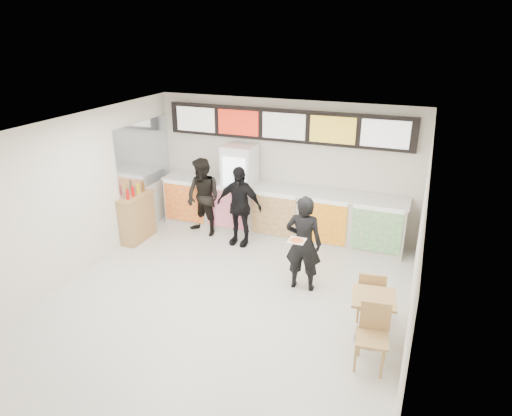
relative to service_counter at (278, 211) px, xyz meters
The scene contains 15 objects.
floor 3.15m from the service_counter, 90.00° to the right, with size 7.00×7.00×0.00m, color beige.
ceiling 3.93m from the service_counter, 90.00° to the right, with size 7.00×7.00×0.00m, color white.
wall_back 1.01m from the service_counter, 90.00° to the left, with size 6.00×6.00×0.00m, color silver.
wall_left 4.41m from the service_counter, 134.13° to the right, with size 7.00×7.00×0.00m, color silver.
wall_right 4.41m from the service_counter, 45.87° to the right, with size 7.00×7.00×0.00m, color silver.
service_counter is the anchor object (origin of this frame).
menu_board 1.90m from the service_counter, 90.00° to the left, with size 5.50×0.14×0.70m.
drinks_fridge 1.03m from the service_counter, behind, with size 0.70×0.67×2.00m.
mirror_panel 3.28m from the service_counter, 167.87° to the right, with size 0.01×2.00×1.50m, color #B2B7BF.
customer_main 2.31m from the service_counter, 60.54° to the right, with size 0.65×0.43×1.78m, color black.
customer_left 1.71m from the service_counter, 161.16° to the right, with size 0.86×0.67×1.77m, color black.
customer_mid 1.02m from the service_counter, 132.23° to the right, with size 1.03×0.43×1.75m, color black.
pizza_slice 2.75m from the service_counter, 65.27° to the right, with size 0.36×0.36×0.02m.
cafe_table 3.99m from the service_counter, 51.15° to the right, with size 0.70×1.63×0.93m.
condiment_ledge 3.12m from the service_counter, 154.50° to the right, with size 0.38×0.93×1.24m.
Camera 1 is at (2.93, -5.93, 4.45)m, focal length 32.00 mm.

